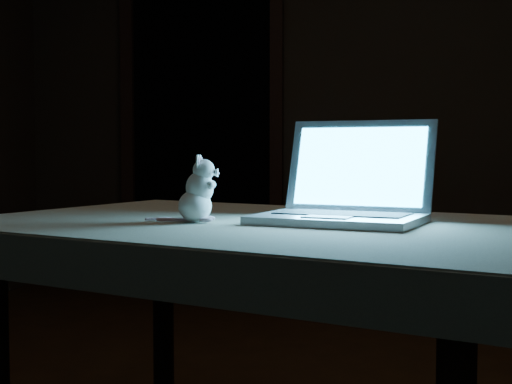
# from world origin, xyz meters

# --- Properties ---
(back_wall) EXTENTS (4.50, 0.04, 2.60)m
(back_wall) POSITION_xyz_m (0.00, 2.50, 1.30)
(back_wall) COLOR black
(back_wall) RESTS_ON ground
(doorway) EXTENTS (1.06, 0.36, 2.13)m
(doorway) POSITION_xyz_m (-1.10, 2.50, 1.06)
(doorway) COLOR black
(doorway) RESTS_ON back_wall
(table) EXTENTS (1.54, 1.27, 0.71)m
(table) POSITION_xyz_m (-0.23, -0.40, 0.35)
(table) COLOR black
(table) RESTS_ON floor
(tablecloth) EXTENTS (1.60, 1.25, 0.10)m
(tablecloth) POSITION_xyz_m (-0.30, -0.42, 0.67)
(tablecloth) COLOR #B9AF96
(tablecloth) RESTS_ON table
(laptop) EXTENTS (0.45, 0.42, 0.26)m
(laptop) POSITION_xyz_m (-0.05, -0.41, 0.84)
(laptop) COLOR #B3B3B8
(laptop) RESTS_ON tablecloth
(plush_mouse) EXTENTS (0.15, 0.15, 0.16)m
(plush_mouse) POSITION_xyz_m (-0.39, -0.45, 0.80)
(plush_mouse) COLOR white
(plush_mouse) RESTS_ON tablecloth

